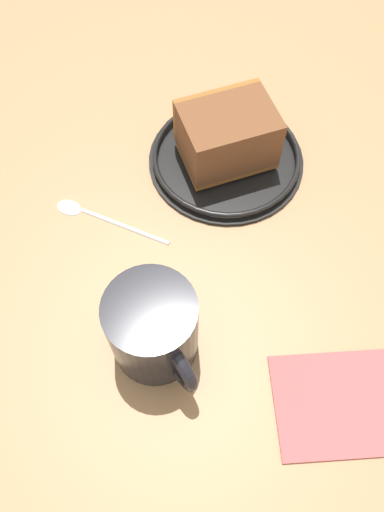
% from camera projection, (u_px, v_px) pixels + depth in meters
% --- Properties ---
extents(ground_plane, '(1.34, 1.34, 0.04)m').
position_uv_depth(ground_plane, '(220.00, 255.00, 0.56)').
color(ground_plane, '#936D47').
extents(small_plate, '(0.18, 0.18, 0.02)m').
position_uv_depth(small_plate, '(226.00, 157.00, 0.60)').
color(small_plate, black).
rests_on(small_plate, ground_plane).
extents(cake_slice, '(0.12, 0.13, 0.07)m').
position_uv_depth(cake_slice, '(227.00, 135.00, 0.57)').
color(cake_slice, brown).
rests_on(cake_slice, small_plate).
extents(tea_mug, '(0.09, 0.10, 0.09)m').
position_uv_depth(tea_mug, '(154.00, 329.00, 0.45)').
color(tea_mug, black).
rests_on(tea_mug, ground_plane).
extents(teaspoon, '(0.04, 0.14, 0.01)m').
position_uv_depth(teaspoon, '(88.00, 214.00, 0.56)').
color(teaspoon, silver).
rests_on(teaspoon, ground_plane).
extents(folded_napkin, '(0.13, 0.14, 0.01)m').
position_uv_depth(folded_napkin, '(337.00, 403.00, 0.47)').
color(folded_napkin, '#B24C4C').
rests_on(folded_napkin, ground_plane).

